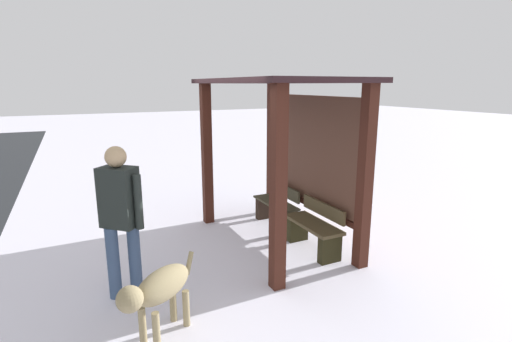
% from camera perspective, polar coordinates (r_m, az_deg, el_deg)
% --- Properties ---
extents(ground_plane, '(60.00, 60.00, 0.00)m').
position_cam_1_polar(ground_plane, '(6.11, 2.66, -10.36)').
color(ground_plane, white).
extents(bus_shelter, '(2.87, 1.63, 2.49)m').
position_cam_1_polar(bus_shelter, '(5.77, 4.90, 6.11)').
color(bus_shelter, '#3F1C13').
rests_on(bus_shelter, ground).
extents(bench_left_inside, '(1.03, 0.36, 0.71)m').
position_cam_1_polar(bench_left_inside, '(6.63, 3.14, -5.55)').
color(bench_left_inside, '#403C29').
rests_on(bench_left_inside, ground).
extents(bench_center_inside, '(1.03, 0.38, 0.72)m').
position_cam_1_polar(bench_center_inside, '(5.72, 8.71, -8.66)').
color(bench_center_inside, '#4C3F26').
rests_on(bench_center_inside, ground).
extents(person_walking, '(0.46, 0.48, 1.76)m').
position_cam_1_polar(person_walking, '(4.52, -19.68, -5.68)').
color(person_walking, '#232927').
rests_on(person_walking, ground).
extents(dog, '(0.66, 0.85, 0.72)m').
position_cam_1_polar(dog, '(3.86, -14.36, -16.82)').
color(dog, '#90815B').
rests_on(dog, ground).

